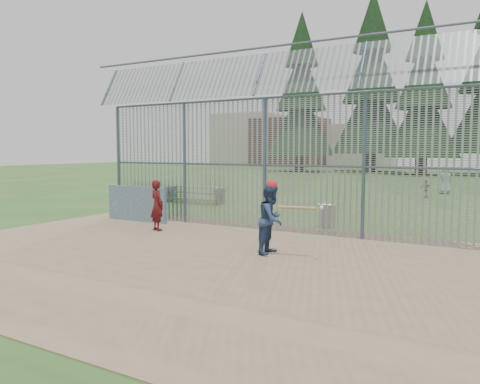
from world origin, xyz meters
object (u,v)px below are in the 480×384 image
Objects in this scene: dugout_wall at (137,204)px; batter at (271,219)px; onlooker at (157,205)px; bleacher at (194,194)px; trash_can at (327,216)px.

batter is at bearing -19.62° from dugout_wall.
onlooker is 0.51× the size of bleacher.
onlooker reaches higher than trash_can.
dugout_wall is 2.15m from onlooker.
bleacher is at bearing 154.99° from trash_can.
batter is at bearing -45.11° from bleacher.
batter reaches higher than onlooker.
batter reaches higher than trash_can.
onlooker reaches higher than bleacher.
dugout_wall is at bearing 68.45° from batter.
onlooker is (1.83, -1.11, 0.17)m from dugout_wall.
trash_can is 8.52m from bleacher.
onlooker is 7.63m from bleacher.
batter is 1.06× the size of onlooker.
dugout_wall is 0.83× the size of bleacher.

